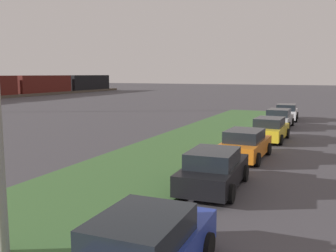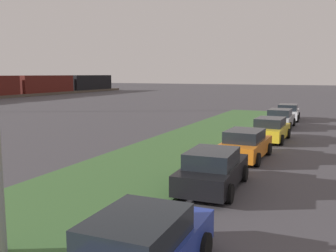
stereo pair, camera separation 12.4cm
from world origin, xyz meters
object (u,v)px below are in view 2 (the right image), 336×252
object	(u,v)px
parked_car_silver	(280,119)
streetlight	(4,64)
parked_car_yellow	(270,129)
parked_car_white	(288,112)
parked_car_black	(213,170)
parked_car_orange	(245,145)
parked_car_blue	(140,249)

from	to	relation	value
parked_car_silver	streetlight	size ratio (longest dim) A/B	0.57
parked_car_yellow	parked_car_white	size ratio (longest dim) A/B	0.99
parked_car_black	streetlight	xyz separation A→B (m)	(-6.89, 2.52, 3.67)
parked_car_orange	parked_car_blue	bearing A→B (deg)	-175.68
parked_car_white	parked_car_orange	bearing A→B (deg)	176.85
parked_car_blue	streetlight	size ratio (longest dim) A/B	0.58
parked_car_white	streetlight	world-z (taller)	streetlight
parked_car_orange	parked_car_white	distance (m)	17.30
parked_car_blue	streetlight	xyz separation A→B (m)	(-0.28, 3.07, 3.67)
parked_car_orange	streetlight	size ratio (longest dim) A/B	0.58
parked_car_yellow	streetlight	distance (m)	18.61
parked_car_orange	streetlight	world-z (taller)	streetlight
parked_car_yellow	parked_car_black	bearing A→B (deg)	-179.81
parked_car_yellow	streetlight	xyz separation A→B (m)	(-18.03, 2.83, 3.67)
parked_car_blue	parked_car_orange	bearing A→B (deg)	1.25
parked_car_black	parked_car_silver	xyz separation A→B (m)	(17.42, -0.06, 0.00)
parked_car_silver	parked_car_black	bearing A→B (deg)	-179.88
parked_car_blue	parked_car_silver	xyz separation A→B (m)	(24.04, 0.50, 0.00)
parked_car_yellow	streetlight	bearing A→B (deg)	172.85
parked_car_black	parked_car_white	world-z (taller)	same
streetlight	parked_car_blue	bearing A→B (deg)	-84.86
parked_car_yellow	parked_car_white	world-z (taller)	same
parked_car_orange	parked_car_white	bearing A→B (deg)	1.44
parked_car_orange	parked_car_silver	size ratio (longest dim) A/B	1.01
parked_car_yellow	parked_car_silver	world-z (taller)	same
parked_car_blue	parked_car_silver	bearing A→B (deg)	-0.25
parked_car_black	parked_car_yellow	world-z (taller)	same
parked_car_orange	parked_car_silver	world-z (taller)	same
streetlight	parked_car_black	bearing A→B (deg)	-20.10
parked_car_black	parked_car_orange	xyz separation A→B (m)	(5.35, 0.01, 0.00)
parked_car_black	parked_car_yellow	size ratio (longest dim) A/B	1.00
parked_car_white	streetlight	distance (m)	29.88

